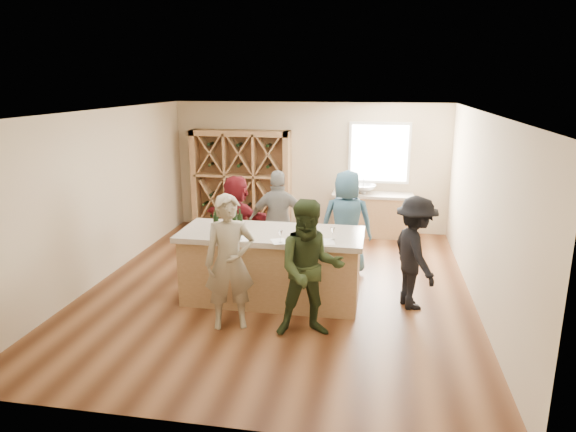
% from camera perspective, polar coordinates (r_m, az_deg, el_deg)
% --- Properties ---
extents(floor, '(6.00, 7.00, 0.10)m').
position_cam_1_polar(floor, '(8.41, -0.92, -8.24)').
color(floor, brown).
rests_on(floor, ground).
extents(ceiling, '(6.00, 7.00, 0.10)m').
position_cam_1_polar(ceiling, '(7.75, -1.01, 11.89)').
color(ceiling, white).
rests_on(ceiling, ground).
extents(wall_back, '(6.00, 0.10, 2.80)m').
position_cam_1_polar(wall_back, '(11.40, 2.44, 5.50)').
color(wall_back, '#C8B391').
rests_on(wall_back, ground).
extents(wall_front, '(6.00, 0.10, 2.80)m').
position_cam_1_polar(wall_front, '(4.69, -9.30, -8.60)').
color(wall_front, '#C8B391').
rests_on(wall_front, ground).
extents(wall_left, '(0.10, 7.00, 2.80)m').
position_cam_1_polar(wall_left, '(9.03, -20.33, 2.10)').
color(wall_left, '#C8B391').
rests_on(wall_left, ground).
extents(wall_right, '(0.10, 7.00, 2.80)m').
position_cam_1_polar(wall_right, '(7.98, 21.09, 0.43)').
color(wall_right, '#C8B391').
rests_on(wall_right, ground).
extents(window_frame, '(1.30, 0.06, 1.30)m').
position_cam_1_polar(window_frame, '(11.17, 10.11, 6.91)').
color(window_frame, white).
rests_on(window_frame, wall_back).
extents(window_pane, '(1.18, 0.01, 1.18)m').
position_cam_1_polar(window_pane, '(11.13, 10.11, 6.89)').
color(window_pane, white).
rests_on(window_pane, wall_back).
extents(wine_rack, '(2.20, 0.45, 2.20)m').
position_cam_1_polar(wine_rack, '(11.47, -5.23, 3.99)').
color(wine_rack, '#A0764C').
rests_on(wine_rack, floor).
extents(back_counter_base, '(1.60, 0.58, 0.86)m').
position_cam_1_polar(back_counter_base, '(11.16, 9.29, 0.02)').
color(back_counter_base, '#A0764C').
rests_on(back_counter_base, floor).
extents(back_counter_top, '(1.70, 0.62, 0.06)m').
position_cam_1_polar(back_counter_top, '(11.05, 9.39, 2.33)').
color(back_counter_top, '#B4A694').
rests_on(back_counter_top, back_counter_base).
extents(sink, '(0.54, 0.54, 0.19)m').
position_cam_1_polar(sink, '(11.03, 8.37, 3.00)').
color(sink, silver).
rests_on(sink, back_counter_top).
extents(faucet, '(0.02, 0.02, 0.30)m').
position_cam_1_polar(faucet, '(11.20, 8.41, 3.47)').
color(faucet, silver).
rests_on(faucet, back_counter_top).
extents(tasting_counter_base, '(2.60, 1.00, 1.00)m').
position_cam_1_polar(tasting_counter_base, '(7.78, -1.83, -5.85)').
color(tasting_counter_base, '#A0764C').
rests_on(tasting_counter_base, floor).
extents(tasting_counter_top, '(2.72, 1.12, 0.08)m').
position_cam_1_polar(tasting_counter_top, '(7.61, -1.86, -2.04)').
color(tasting_counter_top, '#B4A694').
rests_on(tasting_counter_top, tasting_counter_base).
extents(wine_bottle_a, '(0.09, 0.09, 0.30)m').
position_cam_1_polar(wine_bottle_a, '(7.62, -7.97, -0.68)').
color(wine_bottle_a, black).
rests_on(wine_bottle_a, tasting_counter_top).
extents(wine_bottle_b, '(0.10, 0.10, 0.30)m').
position_cam_1_polar(wine_bottle_b, '(7.48, -8.01, -0.97)').
color(wine_bottle_b, black).
rests_on(wine_bottle_b, tasting_counter_top).
extents(wine_bottle_c, '(0.10, 0.10, 0.31)m').
position_cam_1_polar(wine_bottle_c, '(7.61, -5.93, -0.56)').
color(wine_bottle_c, black).
rests_on(wine_bottle_c, tasting_counter_top).
extents(wine_bottle_d, '(0.10, 0.10, 0.32)m').
position_cam_1_polar(wine_bottle_d, '(7.40, -5.35, -0.98)').
color(wine_bottle_d, black).
rests_on(wine_bottle_d, tasting_counter_top).
extents(wine_glass_a, '(0.09, 0.09, 0.19)m').
position_cam_1_polar(wine_glass_a, '(7.22, -5.36, -1.92)').
color(wine_glass_a, white).
rests_on(wine_glass_a, tasting_counter_top).
extents(wine_glass_b, '(0.07, 0.07, 0.16)m').
position_cam_1_polar(wine_glass_b, '(7.06, -0.82, -2.37)').
color(wine_glass_b, white).
rests_on(wine_glass_b, tasting_counter_top).
extents(wine_glass_c, '(0.09, 0.09, 0.18)m').
position_cam_1_polar(wine_glass_c, '(7.07, 2.69, -2.25)').
color(wine_glass_c, white).
rests_on(wine_glass_c, tasting_counter_top).
extents(wine_glass_d, '(0.08, 0.08, 0.19)m').
position_cam_1_polar(wine_glass_d, '(7.38, 1.39, -1.50)').
color(wine_glass_d, white).
rests_on(wine_glass_d, tasting_counter_top).
extents(wine_glass_e, '(0.07, 0.07, 0.17)m').
position_cam_1_polar(wine_glass_e, '(7.21, 4.98, -2.01)').
color(wine_glass_e, white).
rests_on(wine_glass_e, tasting_counter_top).
extents(tasting_menu_a, '(0.31, 0.36, 0.00)m').
position_cam_1_polar(tasting_menu_a, '(7.33, -5.06, -2.41)').
color(tasting_menu_a, white).
rests_on(tasting_menu_a, tasting_counter_top).
extents(tasting_menu_b, '(0.30, 0.33, 0.00)m').
position_cam_1_polar(tasting_menu_b, '(7.14, -1.00, -2.83)').
color(tasting_menu_b, white).
rests_on(tasting_menu_b, tasting_counter_top).
extents(tasting_menu_c, '(0.28, 0.34, 0.00)m').
position_cam_1_polar(tasting_menu_c, '(7.15, 4.27, -2.86)').
color(tasting_menu_c, white).
rests_on(tasting_menu_c, tasting_counter_top).
extents(person_near_left, '(0.79, 0.67, 1.83)m').
position_cam_1_polar(person_near_left, '(6.86, -6.50, -5.14)').
color(person_near_left, gray).
rests_on(person_near_left, floor).
extents(person_near_right, '(0.98, 0.68, 1.82)m').
position_cam_1_polar(person_near_right, '(6.60, 2.48, -5.90)').
color(person_near_right, '#263319').
rests_on(person_near_right, floor).
extents(person_server, '(0.84, 1.18, 1.67)m').
position_cam_1_polar(person_server, '(7.66, 13.91, -4.00)').
color(person_server, black).
rests_on(person_server, floor).
extents(person_far_mid, '(1.10, 0.65, 1.79)m').
position_cam_1_polar(person_far_mid, '(8.81, -1.02, -0.66)').
color(person_far_mid, slate).
rests_on(person_far_mid, floor).
extents(person_far_right, '(0.91, 0.62, 1.80)m').
position_cam_1_polar(person_far_right, '(8.80, 6.52, -0.73)').
color(person_far_right, '#335972').
rests_on(person_far_right, floor).
extents(person_far_left, '(1.63, 1.07, 1.65)m').
position_cam_1_polar(person_far_left, '(9.17, -5.72, -0.54)').
color(person_far_left, '#590F14').
rests_on(person_far_left, floor).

